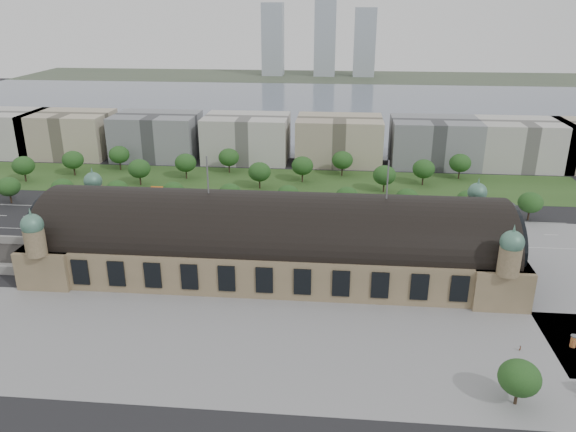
# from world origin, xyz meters

# --- Properties ---
(ground) EXTENTS (900.00, 900.00, 0.00)m
(ground) POSITION_xyz_m (0.00, 0.00, 0.00)
(ground) COLOR black
(ground) RESTS_ON ground
(station) EXTENTS (150.00, 48.40, 44.30)m
(station) POSITION_xyz_m (0.00, 0.00, 10.28)
(station) COLOR #8F7A59
(station) RESTS_ON ground
(plaza_south) EXTENTS (190.00, 48.00, 0.12)m
(plaza_south) POSITION_xyz_m (10.00, -44.00, 0.00)
(plaza_south) COLOR gray
(plaza_south) RESTS_ON ground
(road_slab) EXTENTS (260.00, 26.00, 0.10)m
(road_slab) POSITION_xyz_m (-20.00, 38.00, 0.00)
(road_slab) COLOR black
(road_slab) RESTS_ON ground
(grass_belt) EXTENTS (300.00, 45.00, 0.10)m
(grass_belt) POSITION_xyz_m (-15.00, 93.00, 0.00)
(grass_belt) COLOR #2D4D1E
(grass_belt) RESTS_ON ground
(petrol_station) EXTENTS (14.00, 13.00, 5.05)m
(petrol_station) POSITION_xyz_m (-53.91, 65.28, 2.95)
(petrol_station) COLOR #D85C0C
(petrol_station) RESTS_ON ground
(lake) EXTENTS (700.00, 320.00, 0.08)m
(lake) POSITION_xyz_m (0.00, 298.00, 0.00)
(lake) COLOR slate
(lake) RESTS_ON ground
(far_shore) EXTENTS (700.00, 120.00, 0.14)m
(far_shore) POSITION_xyz_m (0.00, 498.00, 0.00)
(far_shore) COLOR #44513D
(far_shore) RESTS_ON ground
(far_tower_left) EXTENTS (24.00, 24.00, 80.00)m
(far_tower_left) POSITION_xyz_m (-60.00, 508.00, 40.00)
(far_tower_left) COLOR #9EA8B2
(far_tower_left) RESTS_ON ground
(far_tower_mid) EXTENTS (24.00, 24.00, 85.00)m
(far_tower_mid) POSITION_xyz_m (0.00, 508.00, 42.50)
(far_tower_mid) COLOR #9EA8B2
(far_tower_mid) RESTS_ON ground
(far_tower_right) EXTENTS (24.00, 24.00, 75.00)m
(far_tower_right) POSITION_xyz_m (45.00, 508.00, 37.50)
(far_tower_right) COLOR #9EA8B2
(far_tower_right) RESTS_ON ground
(office_0) EXTENTS (45.00, 32.00, 24.00)m
(office_0) POSITION_xyz_m (-170.00, 133.00, 12.00)
(office_0) COLOR beige
(office_0) RESTS_ON ground
(office_1) EXTENTS (45.00, 32.00, 24.00)m
(office_1) POSITION_xyz_m (-130.00, 133.00, 12.00)
(office_1) COLOR #B4A88D
(office_1) RESTS_ON ground
(office_2) EXTENTS (45.00, 32.00, 24.00)m
(office_2) POSITION_xyz_m (-80.00, 133.00, 12.00)
(office_2) COLOR gray
(office_2) RESTS_ON ground
(office_3) EXTENTS (45.00, 32.00, 24.00)m
(office_3) POSITION_xyz_m (-30.00, 133.00, 12.00)
(office_3) COLOR beige
(office_3) RESTS_ON ground
(office_4) EXTENTS (45.00, 32.00, 24.00)m
(office_4) POSITION_xyz_m (20.00, 133.00, 12.00)
(office_4) COLOR #B4A88D
(office_4) RESTS_ON ground
(office_5) EXTENTS (45.00, 32.00, 24.00)m
(office_5) POSITION_xyz_m (70.00, 133.00, 12.00)
(office_5) COLOR gray
(office_5) RESTS_ON ground
(office_6) EXTENTS (45.00, 32.00, 24.00)m
(office_6) POSITION_xyz_m (115.00, 133.00, 12.00)
(office_6) COLOR beige
(office_6) RESTS_ON ground
(tree_row_0) EXTENTS (9.60, 9.60, 11.52)m
(tree_row_0) POSITION_xyz_m (-120.00, 53.00, 7.43)
(tree_row_0) COLOR #2D2116
(tree_row_0) RESTS_ON ground
(tree_row_1) EXTENTS (9.60, 9.60, 11.52)m
(tree_row_1) POSITION_xyz_m (-96.00, 53.00, 7.43)
(tree_row_1) COLOR #2D2116
(tree_row_1) RESTS_ON ground
(tree_row_2) EXTENTS (9.60, 9.60, 11.52)m
(tree_row_2) POSITION_xyz_m (-72.00, 53.00, 7.43)
(tree_row_2) COLOR #2D2116
(tree_row_2) RESTS_ON ground
(tree_row_3) EXTENTS (9.60, 9.60, 11.52)m
(tree_row_3) POSITION_xyz_m (-48.00, 53.00, 7.43)
(tree_row_3) COLOR #2D2116
(tree_row_3) RESTS_ON ground
(tree_row_4) EXTENTS (9.60, 9.60, 11.52)m
(tree_row_4) POSITION_xyz_m (-24.00, 53.00, 7.43)
(tree_row_4) COLOR #2D2116
(tree_row_4) RESTS_ON ground
(tree_row_5) EXTENTS (9.60, 9.60, 11.52)m
(tree_row_5) POSITION_xyz_m (0.00, 53.00, 7.43)
(tree_row_5) COLOR #2D2116
(tree_row_5) RESTS_ON ground
(tree_row_6) EXTENTS (9.60, 9.60, 11.52)m
(tree_row_6) POSITION_xyz_m (24.00, 53.00, 7.43)
(tree_row_6) COLOR #2D2116
(tree_row_6) RESTS_ON ground
(tree_row_7) EXTENTS (9.60, 9.60, 11.52)m
(tree_row_7) POSITION_xyz_m (48.00, 53.00, 7.43)
(tree_row_7) COLOR #2D2116
(tree_row_7) RESTS_ON ground
(tree_row_8) EXTENTS (9.60, 9.60, 11.52)m
(tree_row_8) POSITION_xyz_m (72.00, 53.00, 7.43)
(tree_row_8) COLOR #2D2116
(tree_row_8) RESTS_ON ground
(tree_row_9) EXTENTS (9.60, 9.60, 11.52)m
(tree_row_9) POSITION_xyz_m (96.00, 53.00, 7.43)
(tree_row_9) COLOR #2D2116
(tree_row_9) RESTS_ON ground
(tree_belt_0) EXTENTS (10.40, 10.40, 12.48)m
(tree_belt_0) POSITION_xyz_m (-130.00, 83.00, 8.05)
(tree_belt_0) COLOR #2D2116
(tree_belt_0) RESTS_ON ground
(tree_belt_1) EXTENTS (10.40, 10.40, 12.48)m
(tree_belt_1) POSITION_xyz_m (-111.00, 95.00, 8.05)
(tree_belt_1) COLOR #2D2116
(tree_belt_1) RESTS_ON ground
(tree_belt_2) EXTENTS (10.40, 10.40, 12.48)m
(tree_belt_2) POSITION_xyz_m (-92.00, 107.00, 8.05)
(tree_belt_2) COLOR #2D2116
(tree_belt_2) RESTS_ON ground
(tree_belt_3) EXTENTS (10.40, 10.40, 12.48)m
(tree_belt_3) POSITION_xyz_m (-73.00, 83.00, 8.05)
(tree_belt_3) COLOR #2D2116
(tree_belt_3) RESTS_ON ground
(tree_belt_4) EXTENTS (10.40, 10.40, 12.48)m
(tree_belt_4) POSITION_xyz_m (-54.00, 95.00, 8.05)
(tree_belt_4) COLOR #2D2116
(tree_belt_4) RESTS_ON ground
(tree_belt_5) EXTENTS (10.40, 10.40, 12.48)m
(tree_belt_5) POSITION_xyz_m (-35.00, 107.00, 8.05)
(tree_belt_5) COLOR #2D2116
(tree_belt_5) RESTS_ON ground
(tree_belt_6) EXTENTS (10.40, 10.40, 12.48)m
(tree_belt_6) POSITION_xyz_m (-16.00, 83.00, 8.05)
(tree_belt_6) COLOR #2D2116
(tree_belt_6) RESTS_ON ground
(tree_belt_7) EXTENTS (10.40, 10.40, 12.48)m
(tree_belt_7) POSITION_xyz_m (3.00, 95.00, 8.05)
(tree_belt_7) COLOR #2D2116
(tree_belt_7) RESTS_ON ground
(tree_belt_8) EXTENTS (10.40, 10.40, 12.48)m
(tree_belt_8) POSITION_xyz_m (22.00, 107.00, 8.05)
(tree_belt_8) COLOR #2D2116
(tree_belt_8) RESTS_ON ground
(tree_belt_9) EXTENTS (10.40, 10.40, 12.48)m
(tree_belt_9) POSITION_xyz_m (41.00, 83.00, 8.05)
(tree_belt_9) COLOR #2D2116
(tree_belt_9) RESTS_ON ground
(tree_belt_10) EXTENTS (10.40, 10.40, 12.48)m
(tree_belt_10) POSITION_xyz_m (60.00, 95.00, 8.05)
(tree_belt_10) COLOR #2D2116
(tree_belt_10) RESTS_ON ground
(tree_belt_11) EXTENTS (10.40, 10.40, 12.48)m
(tree_belt_11) POSITION_xyz_m (79.00, 107.00, 8.05)
(tree_belt_11) COLOR #2D2116
(tree_belt_11) RESTS_ON ground
(tree_plaza_s) EXTENTS (9.00, 9.00, 10.64)m
(tree_plaza_s) POSITION_xyz_m (60.00, -60.00, 6.80)
(tree_plaza_s) COLOR #2D2116
(tree_plaza_s) RESTS_ON ground
(traffic_car_0) EXTENTS (4.44, 1.94, 1.49)m
(traffic_car_0) POSITION_xyz_m (-98.66, 38.47, 0.74)
(traffic_car_0) COLOR silver
(traffic_car_0) RESTS_ON ground
(traffic_car_1) EXTENTS (4.06, 1.60, 1.32)m
(traffic_car_1) POSITION_xyz_m (-99.72, 46.42, 0.66)
(traffic_car_1) COLOR gray
(traffic_car_1) RESTS_ON ground
(traffic_car_2) EXTENTS (5.89, 2.78, 1.62)m
(traffic_car_2) POSITION_xyz_m (-66.81, 32.11, 0.81)
(traffic_car_2) COLOR black
(traffic_car_2) RESTS_ON ground
(traffic_car_3) EXTENTS (5.18, 2.57, 1.45)m
(traffic_car_3) POSITION_xyz_m (-45.09, 47.07, 0.72)
(traffic_car_3) COLOR maroon
(traffic_car_3) RESTS_ON ground
(traffic_car_4) EXTENTS (3.97, 1.71, 1.33)m
(traffic_car_4) POSITION_xyz_m (13.42, 30.15, 0.67)
(traffic_car_4) COLOR #192246
(traffic_car_4) RESTS_ON ground
(traffic_car_5) EXTENTS (4.41, 1.94, 1.41)m
(traffic_car_5) POSITION_xyz_m (56.38, 41.16, 0.70)
(traffic_car_5) COLOR #53555A
(traffic_car_5) RESTS_ON ground
(traffic_car_6) EXTENTS (4.77, 2.48, 1.28)m
(traffic_car_6) POSITION_xyz_m (67.17, 35.54, 0.64)
(traffic_car_6) COLOR white
(traffic_car_6) RESTS_ON ground
(parked_car_0) EXTENTS (4.21, 2.92, 1.32)m
(parked_car_0) POSITION_xyz_m (-53.40, 23.71, 0.66)
(parked_car_0) COLOR black
(parked_car_0) RESTS_ON ground
(parked_car_1) EXTENTS (5.17, 3.72, 1.31)m
(parked_car_1) POSITION_xyz_m (-73.50, 21.00, 0.65)
(parked_car_1) COLOR maroon
(parked_car_1) RESTS_ON ground
(parked_car_2) EXTENTS (5.41, 3.70, 1.45)m
(parked_car_2) POSITION_xyz_m (-42.25, 21.00, 0.73)
(parked_car_2) COLOR #1C1843
(parked_car_2) RESTS_ON ground
(parked_car_3) EXTENTS (3.95, 3.27, 1.27)m
(parked_car_3) POSITION_xyz_m (-44.81, 22.27, 0.64)
(parked_car_3) COLOR slate
(parked_car_3) RESTS_ON ground
(parked_car_4) EXTENTS (4.92, 4.52, 1.64)m
(parked_car_4) POSITION_xyz_m (-30.87, 25.00, 0.82)
(parked_car_4) COLOR silver
(parked_car_4) RESTS_ON ground
(parked_car_5) EXTENTS (6.19, 5.01, 1.57)m
(parked_car_5) POSITION_xyz_m (-34.71, 21.47, 0.78)
(parked_car_5) COLOR #9C9FA4
(parked_car_5) RESTS_ON ground
(parked_car_6) EXTENTS (5.39, 4.76, 1.50)m
(parked_car_6) POSITION_xyz_m (-18.00, 21.00, 0.75)
(parked_car_6) COLOR black
(parked_car_6) RESTS_ON ground
(bus_west) EXTENTS (10.91, 3.48, 2.99)m
(bus_west) POSITION_xyz_m (-17.60, 32.00, 1.49)
(bus_west) COLOR red
(bus_west) RESTS_ON ground
(bus_mid) EXTENTS (12.96, 3.76, 3.57)m
(bus_mid) POSITION_xyz_m (9.21, 27.00, 1.78)
(bus_mid) COLOR silver
(bus_mid) RESTS_ON ground
(bus_east) EXTENTS (13.12, 4.23, 3.59)m
(bus_east) POSITION_xyz_m (40.00, 30.25, 1.80)
(bus_east) COLOR silver
(bus_east) RESTS_ON ground
(advertising_column) EXTENTS (1.75, 1.75, 3.33)m
(advertising_column) POSITION_xyz_m (80.49, -36.53, 1.73)
(advertising_column) COLOR #B42F2D
(advertising_column) RESTS_ON ground
(pedestrian_1) EXTENTS (0.62, 0.68, 1.55)m
(pedestrian_1) POSITION_xyz_m (66.78, -39.64, 0.77)
(pedestrian_1) COLOR gray
(pedestrian_1) RESTS_ON ground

